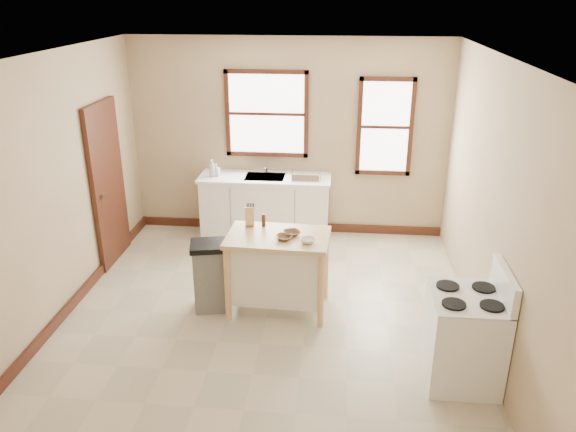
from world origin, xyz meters
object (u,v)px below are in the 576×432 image
object	(u,v)px
knife_block	(250,217)
soap_bottle_a	(212,168)
bowl_b	(292,233)
dish_rack	(306,176)
bowl_a	(284,237)
kitchen_island	(278,273)
pepper_grinder	(264,220)
bowl_c	(308,241)
trash_bin	(211,276)
soap_bottle_b	(217,170)
gas_stove	(465,325)

from	to	relation	value
knife_block	soap_bottle_a	bearing A→B (deg)	106.59
soap_bottle_a	bowl_b	world-z (taller)	soap_bottle_a
dish_rack	bowl_a	xyz separation A→B (m)	(-0.10, -1.99, -0.05)
bowl_b	kitchen_island	bearing A→B (deg)	-169.34
dish_rack	kitchen_island	size ratio (longest dim) A/B	0.37
pepper_grinder	soap_bottle_a	bearing A→B (deg)	119.63
bowl_a	bowl_c	distance (m)	0.27
dish_rack	bowl_b	world-z (taller)	dish_rack
trash_bin	soap_bottle_b	bearing A→B (deg)	87.57
soap_bottle_a	kitchen_island	distance (m)	2.31
knife_block	pepper_grinder	xyz separation A→B (m)	(0.16, -0.02, -0.02)
knife_block	gas_stove	bearing A→B (deg)	-40.29
pepper_grinder	bowl_b	size ratio (longest dim) A/B	0.84
soap_bottle_b	kitchen_island	xyz separation A→B (m)	(1.09, -1.93, -0.56)
pepper_grinder	bowl_b	distance (m)	0.40
soap_bottle_b	pepper_grinder	size ratio (longest dim) A/B	1.19
dish_rack	knife_block	distance (m)	1.73
gas_stove	bowl_b	bearing A→B (deg)	146.92
bowl_b	knife_block	bearing A→B (deg)	155.36
bowl_a	gas_stove	bearing A→B (deg)	-28.94
bowl_b	gas_stove	bearing A→B (deg)	-33.08
bowl_a	trash_bin	bearing A→B (deg)	177.67
knife_block	bowl_c	world-z (taller)	knife_block
pepper_grinder	bowl_b	world-z (taller)	pepper_grinder
gas_stove	kitchen_island	bearing A→B (deg)	149.77
kitchen_island	trash_bin	distance (m)	0.75
dish_rack	soap_bottle_b	bearing A→B (deg)	-166.65
soap_bottle_a	trash_bin	size ratio (longest dim) A/B	0.30
trash_bin	knife_block	bearing A→B (deg)	26.28
soap_bottle_a	dish_rack	size ratio (longest dim) A/B	0.60
dish_rack	bowl_a	bearing A→B (deg)	-78.10
soap_bottle_a	dish_rack	distance (m)	1.32
dish_rack	pepper_grinder	bearing A→B (deg)	-87.44
soap_bottle_a	soap_bottle_b	world-z (taller)	soap_bottle_a
knife_block	gas_stove	distance (m)	2.57
bowl_c	trash_bin	bearing A→B (deg)	175.03
soap_bottle_a	bowl_b	distance (m)	2.29
bowl_c	trash_bin	world-z (taller)	bowl_c
knife_block	gas_stove	world-z (taller)	gas_stove
trash_bin	gas_stove	xyz separation A→B (m)	(2.56, -1.00, 0.16)
dish_rack	pepper_grinder	world-z (taller)	pepper_grinder
dish_rack	bowl_c	size ratio (longest dim) A/B	2.62
dish_rack	bowl_b	xyz separation A→B (m)	(-0.03, -1.87, -0.05)
bowl_b	gas_stove	distance (m)	2.02
bowl_a	bowl_c	xyz separation A→B (m)	(0.26, -0.06, 0.00)
trash_bin	gas_stove	bearing A→B (deg)	-33.42
knife_block	pepper_grinder	bearing A→B (deg)	-17.12
soap_bottle_b	knife_block	xyz separation A→B (m)	(0.74, -1.68, -0.01)
soap_bottle_b	trash_bin	bearing A→B (deg)	-67.62
soap_bottle_a	dish_rack	xyz separation A→B (m)	(1.32, -0.02, -0.07)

